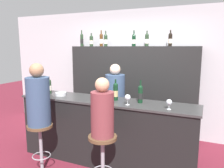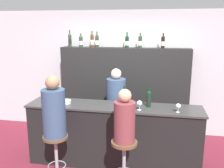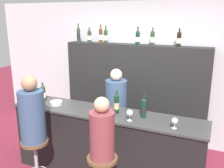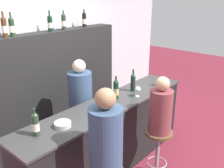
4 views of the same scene
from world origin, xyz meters
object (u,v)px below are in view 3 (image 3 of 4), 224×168
wine_bottle_backbar_3 (106,36)px  wine_bottle_backbar_4 (138,37)px  wine_bottle_counter_1 (117,103)px  wine_bottle_backbar_5 (152,38)px  wine_bottle_counter_2 (144,108)px  wine_bottle_backbar_1 (89,36)px  guest_seated_left (32,113)px  wine_glass_1 (175,121)px  bar_stool_left (35,151)px  wine_bottle_backbar_6 (179,39)px  wine_glass_0 (130,113)px  bartender (116,119)px  guest_seated_right (102,132)px  wine_bottle_backbar_2 (101,35)px  wine_bottle_counter_0 (43,93)px  wine_bottle_backbar_0 (79,34)px  metal_bowl (56,103)px

wine_bottle_backbar_3 → wine_bottle_backbar_4: wine_bottle_backbar_3 is taller
wine_bottle_counter_1 → wine_bottle_backbar_5: bearing=83.3°
wine_bottle_counter_2 → wine_bottle_backbar_1: 2.08m
wine_bottle_counter_1 → wine_bottle_backbar_1: bearing=131.4°
wine_bottle_counter_2 → guest_seated_left: (-1.31, -0.65, -0.05)m
wine_bottle_backbar_3 → wine_glass_1: bearing=-41.9°
wine_bottle_backbar_3 → bar_stool_left: 2.36m
wine_bottle_backbar_6 → guest_seated_left: (-1.50, -1.88, -0.86)m
wine_glass_0 → bartender: size_ratio=0.10×
wine_glass_1 → bar_stool_left: 1.89m
wine_bottle_backbar_3 → guest_seated_right: (0.83, -1.88, -0.93)m
wine_bottle_backbar_1 → bartender: bearing=-40.2°
wine_bottle_backbar_2 → wine_bottle_counter_1: bearing=-55.5°
wine_bottle_counter_0 → guest_seated_right: guest_seated_right is taller
wine_bottle_backbar_6 → bar_stool_left: 2.79m
wine_bottle_backbar_2 → wine_glass_1: 2.35m
wine_bottle_counter_0 → wine_bottle_backbar_1: (0.18, 1.23, 0.81)m
wine_bottle_backbar_5 → wine_glass_1: wine_bottle_backbar_5 is taller
wine_bottle_backbar_3 → wine_bottle_backbar_6: bearing=0.0°
wine_glass_0 → wine_bottle_backbar_0: bearing=138.3°
wine_bottle_backbar_1 → guest_seated_left: size_ratio=0.32×
wine_bottle_backbar_0 → bartender: wine_bottle_backbar_0 is taller
wine_bottle_counter_0 → metal_bowl: 0.31m
wine_bottle_backbar_4 → wine_bottle_backbar_5: size_ratio=1.05×
wine_glass_1 → wine_bottle_backbar_4: bearing=124.0°
bar_stool_left → wine_bottle_counter_2: bearing=26.6°
wine_bottle_counter_0 → wine_bottle_backbar_3: wine_bottle_backbar_3 is taller
wine_bottle_counter_0 → guest_seated_right: 1.51m
wine_bottle_counter_0 → wine_glass_1: (2.09, -0.18, -0.03)m
wine_bottle_backbar_0 → wine_bottle_backbar_2: wine_bottle_backbar_0 is taller
wine_bottle_backbar_4 → bar_stool_left: bearing=-112.9°
wine_bottle_counter_0 → wine_bottle_backbar_2: size_ratio=0.90×
bartender → wine_bottle_backbar_4: bearing=82.6°
wine_bottle_backbar_5 → bartender: bearing=-116.1°
wine_bottle_backbar_6 → metal_bowl: wine_bottle_backbar_6 is taller
wine_bottle_backbar_3 → guest_seated_right: 2.26m
wine_bottle_counter_0 → wine_bottle_counter_1: (1.26, 0.00, 0.01)m
bar_stool_left → wine_bottle_backbar_0: bearing=102.2°
wine_bottle_backbar_3 → wine_bottle_counter_2: bearing=-47.4°
wine_bottle_backbar_0 → wine_bottle_backbar_6: wine_bottle_backbar_0 is taller
wine_bottle_backbar_4 → wine_bottle_backbar_5: bearing=-0.0°
wine_bottle_backbar_4 → wine_bottle_backbar_2: bearing=180.0°
wine_bottle_backbar_1 → guest_seated_right: bearing=-58.0°
wine_bottle_counter_2 → wine_bottle_backbar_5: 1.49m
wine_bottle_backbar_2 → wine_bottle_backbar_6: (1.43, -0.00, -0.01)m
wine_bottle_backbar_1 → wine_glass_0: bearing=-46.4°
wine_bottle_backbar_5 → wine_glass_1: (0.69, -1.41, -0.85)m
wine_glass_1 → bartender: (-1.04, 0.68, -0.42)m
wine_bottle_backbar_3 → wine_bottle_backbar_6: wine_bottle_backbar_3 is taller
wine_bottle_backbar_6 → wine_bottle_backbar_0: bearing=180.0°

